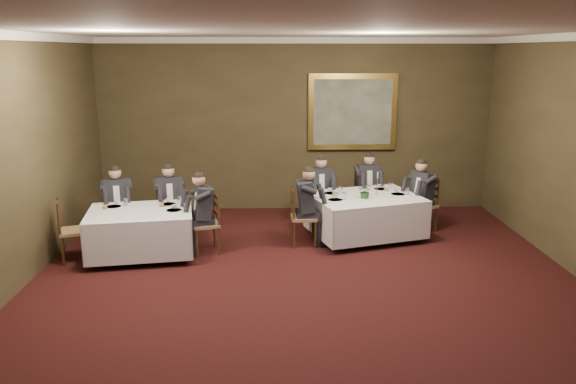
{
  "coord_description": "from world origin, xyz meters",
  "views": [
    {
      "loc": [
        -0.48,
        -6.46,
        3.25
      ],
      "look_at": [
        -0.24,
        1.83,
        1.15
      ],
      "focal_mm": 35.0,
      "sensor_mm": 36.0,
      "label": 1
    }
  ],
  "objects_px": {
    "chair_main_backright": "(366,206)",
    "chair_main_endleft": "(303,228)",
    "diner_main_backright": "(367,195)",
    "chair_main_endright": "(422,216)",
    "chair_sec_endleft": "(74,243)",
    "candlestick": "(377,186)",
    "chair_sec_backleft": "(119,225)",
    "chair_sec_backright": "(170,223)",
    "diner_sec_backright": "(170,210)",
    "centerpiece": "(366,190)",
    "table_second": "(141,230)",
    "painting": "(352,112)",
    "diner_main_endright": "(422,204)",
    "chair_main_backleft": "(319,211)",
    "diner_sec_endright": "(205,222)",
    "diner_main_backleft": "(320,199)",
    "diner_main_endleft": "(304,216)",
    "table_main": "(365,213)",
    "chair_sec_endright": "(206,236)"
  },
  "relations": [
    {
      "from": "diner_main_endright",
      "to": "painting",
      "type": "bearing_deg",
      "value": 4.33
    },
    {
      "from": "painting",
      "to": "diner_main_backright",
      "type": "bearing_deg",
      "value": -76.83
    },
    {
      "from": "chair_sec_backright",
      "to": "candlestick",
      "type": "relative_size",
      "value": 2.37
    },
    {
      "from": "chair_sec_endright",
      "to": "candlestick",
      "type": "distance_m",
      "value": 3.13
    },
    {
      "from": "chair_sec_endleft",
      "to": "centerpiece",
      "type": "distance_m",
      "value": 4.87
    },
    {
      "from": "diner_sec_endright",
      "to": "chair_sec_backleft",
      "type": "bearing_deg",
      "value": 52.03
    },
    {
      "from": "diner_main_backleft",
      "to": "centerpiece",
      "type": "xyz_separation_m",
      "value": [
        0.72,
        -0.9,
        0.39
      ]
    },
    {
      "from": "diner_main_endright",
      "to": "chair_sec_endright",
      "type": "distance_m",
      "value": 3.98
    },
    {
      "from": "diner_main_backright",
      "to": "diner_sec_backright",
      "type": "height_order",
      "value": "same"
    },
    {
      "from": "diner_main_backright",
      "to": "chair_main_endright",
      "type": "distance_m",
      "value": 1.17
    },
    {
      "from": "diner_main_backright",
      "to": "diner_sec_endright",
      "type": "height_order",
      "value": "same"
    },
    {
      "from": "chair_main_backright",
      "to": "chair_main_endleft",
      "type": "distance_m",
      "value": 1.91
    },
    {
      "from": "chair_main_backright",
      "to": "candlestick",
      "type": "xyz_separation_m",
      "value": [
        0.02,
        -0.92,
        0.64
      ]
    },
    {
      "from": "diner_main_endright",
      "to": "chair_main_endright",
      "type": "bearing_deg",
      "value": -90.0
    },
    {
      "from": "diner_main_backright",
      "to": "diner_main_endleft",
      "type": "relative_size",
      "value": 1.0
    },
    {
      "from": "table_second",
      "to": "diner_main_endright",
      "type": "relative_size",
      "value": 1.35
    },
    {
      "from": "diner_main_endleft",
      "to": "chair_sec_backright",
      "type": "relative_size",
      "value": 1.35
    },
    {
      "from": "diner_main_backleft",
      "to": "diner_main_endright",
      "type": "height_order",
      "value": "same"
    },
    {
      "from": "chair_sec_backleft",
      "to": "chair_sec_backright",
      "type": "relative_size",
      "value": 1.0
    },
    {
      "from": "diner_main_endright",
      "to": "chair_sec_endleft",
      "type": "distance_m",
      "value": 6.05
    },
    {
      "from": "centerpiece",
      "to": "painting",
      "type": "relative_size",
      "value": 0.15
    },
    {
      "from": "chair_sec_backright",
      "to": "diner_sec_backright",
      "type": "relative_size",
      "value": 0.74
    },
    {
      "from": "chair_main_backright",
      "to": "chair_sec_endleft",
      "type": "distance_m",
      "value": 5.39
    },
    {
      "from": "table_main",
      "to": "diner_main_backright",
      "type": "distance_m",
      "value": 1.06
    },
    {
      "from": "diner_sec_endright",
      "to": "painting",
      "type": "distance_m",
      "value": 4.06
    },
    {
      "from": "table_second",
      "to": "diner_main_endright",
      "type": "xyz_separation_m",
      "value": [
        4.87,
        1.17,
        0.06
      ]
    },
    {
      "from": "diner_main_backright",
      "to": "chair_sec_endright",
      "type": "xyz_separation_m",
      "value": [
        -2.93,
        -1.71,
        -0.23
      ]
    },
    {
      "from": "painting",
      "to": "diner_sec_endright",
      "type": "bearing_deg",
      "value": -136.74
    },
    {
      "from": "chair_sec_endleft",
      "to": "chair_main_backright",
      "type": "bearing_deg",
      "value": 92.71
    },
    {
      "from": "diner_main_backright",
      "to": "chair_main_endright",
      "type": "bearing_deg",
      "value": 134.86
    },
    {
      "from": "chair_sec_backright",
      "to": "candlestick",
      "type": "height_order",
      "value": "candlestick"
    },
    {
      "from": "chair_main_endleft",
      "to": "painting",
      "type": "distance_m",
      "value": 3.05
    },
    {
      "from": "diner_main_backleft",
      "to": "diner_sec_backright",
      "type": "height_order",
      "value": "same"
    },
    {
      "from": "diner_sec_backright",
      "to": "chair_main_backleft",
      "type": "bearing_deg",
      "value": 178.03
    },
    {
      "from": "chair_sec_backleft",
      "to": "chair_sec_endright",
      "type": "xyz_separation_m",
      "value": [
        1.59,
        -0.61,
        0.0
      ]
    },
    {
      "from": "diner_main_backright",
      "to": "diner_sec_backright",
      "type": "relative_size",
      "value": 1.0
    },
    {
      "from": "chair_sec_backright",
      "to": "chair_sec_endright",
      "type": "height_order",
      "value": "same"
    },
    {
      "from": "chair_sec_backright",
      "to": "diner_main_backleft",
      "type": "bearing_deg",
      "value": 177.55
    },
    {
      "from": "table_second",
      "to": "chair_main_endleft",
      "type": "bearing_deg",
      "value": 10.57
    },
    {
      "from": "chair_sec_backleft",
      "to": "candlestick",
      "type": "distance_m",
      "value": 4.6
    },
    {
      "from": "chair_main_backleft",
      "to": "candlestick",
      "type": "xyz_separation_m",
      "value": [
        0.97,
        -0.64,
        0.64
      ]
    },
    {
      "from": "diner_main_endright",
      "to": "chair_sec_backright",
      "type": "relative_size",
      "value": 1.35
    },
    {
      "from": "diner_sec_endright",
      "to": "centerpiece",
      "type": "height_order",
      "value": "diner_sec_endright"
    },
    {
      "from": "diner_main_backright",
      "to": "chair_main_endleft",
      "type": "distance_m",
      "value": 1.92
    },
    {
      "from": "diner_main_backright",
      "to": "chair_main_endleft",
      "type": "xyz_separation_m",
      "value": [
        -1.32,
        -1.38,
        -0.23
      ]
    },
    {
      "from": "chair_main_endright",
      "to": "diner_main_endright",
      "type": "relative_size",
      "value": 0.74
    },
    {
      "from": "table_second",
      "to": "diner_sec_backright",
      "type": "xyz_separation_m",
      "value": [
        0.31,
        0.89,
        0.06
      ]
    },
    {
      "from": "chair_main_backleft",
      "to": "chair_sec_endleft",
      "type": "bearing_deg",
      "value": 12.6
    },
    {
      "from": "diner_main_backleft",
      "to": "diner_main_endright",
      "type": "bearing_deg",
      "value": 156.55
    },
    {
      "from": "diner_main_endright",
      "to": "chair_sec_backleft",
      "type": "relative_size",
      "value": 1.35
    }
  ]
}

